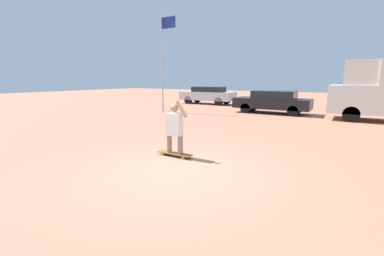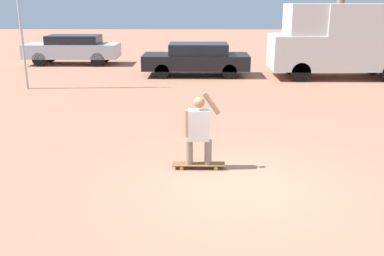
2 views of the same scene
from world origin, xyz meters
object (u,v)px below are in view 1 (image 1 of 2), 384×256
skateboard (175,154)px  parked_car_silver (208,95)px  parked_car_black (272,101)px  flagpole (163,55)px  person_skateboarder (174,126)px

skateboard → parked_car_silver: 15.08m
parked_car_silver → parked_car_black: bearing=-27.6°
parked_car_black → flagpole: 7.28m
skateboard → person_skateboarder: person_skateboarder is taller
parked_car_silver → person_skateboarder: bearing=-65.4°
parked_car_silver → flagpole: flagpole is taller
parked_car_black → parked_car_silver: size_ratio=0.97×
skateboard → flagpole: size_ratio=0.17×
parked_car_silver → flagpole: bearing=-89.0°
flagpole → parked_car_silver: bearing=91.0°
person_skateboarder → parked_car_silver: bearing=114.6°
parked_car_black → parked_car_silver: (-6.19, 3.24, 0.05)m
parked_car_black → flagpole: size_ratio=0.75×
parked_car_silver → flagpole: size_ratio=0.77×
parked_car_black → parked_car_silver: parked_car_silver is taller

